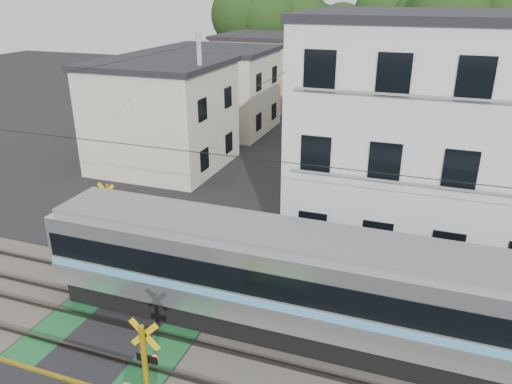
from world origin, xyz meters
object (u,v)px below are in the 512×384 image
at_px(apartment_block, 428,132).
at_px(pedestrian, 348,101).
at_px(commuter_train, 303,282).
at_px(crossing_signal_far, 123,238).

height_order(apartment_block, pedestrian, apartment_block).
bearing_deg(pedestrian, commuter_train, 79.10).
xyz_separation_m(crossing_signal_far, apartment_block, (11.09, 5.84, 3.94)).
height_order(crossing_signal_far, apartment_block, apartment_block).
xyz_separation_m(crossing_signal_far, pedestrian, (3.85, 29.59, 0.04)).
xyz_separation_m(commuter_train, apartment_block, (2.95, 8.29, 2.82)).
distance_m(commuter_train, crossing_signal_far, 8.57).
distance_m(crossing_signal_far, pedestrian, 29.84).
bearing_deg(crossing_signal_far, apartment_block, 27.78).
bearing_deg(pedestrian, crossing_signal_far, 64.07).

